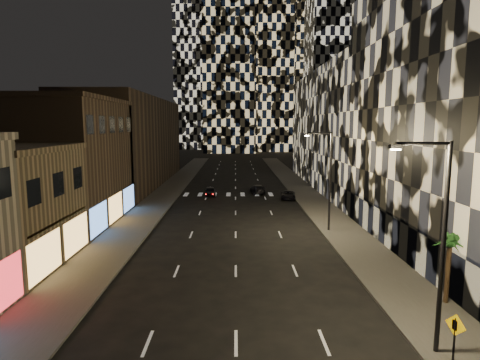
{
  "coord_description": "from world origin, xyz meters",
  "views": [
    {
      "loc": [
        -0.02,
        -5.96,
        9.79
      ],
      "look_at": [
        0.3,
        21.47,
        6.0
      ],
      "focal_mm": 30.0,
      "sensor_mm": 36.0,
      "label": 1
    }
  ],
  "objects_px": {
    "car_dark_rightlane": "(288,195)",
    "car_dark_midlane": "(210,191)",
    "palm_tree": "(450,246)",
    "streetlight_near": "(438,233)",
    "car_dark_oncoming": "(258,189)",
    "ped_sign": "(455,335)",
    "streetlight_far": "(328,174)"
  },
  "relations": [
    {
      "from": "streetlight_far",
      "to": "car_dark_midlane",
      "type": "relative_size",
      "value": 2.41
    },
    {
      "from": "car_dark_midlane",
      "to": "car_dark_oncoming",
      "type": "height_order",
      "value": "car_dark_midlane"
    },
    {
      "from": "streetlight_far",
      "to": "car_dark_oncoming",
      "type": "xyz_separation_m",
      "value": [
        -5.19,
        20.69,
        -4.72
      ]
    },
    {
      "from": "streetlight_far",
      "to": "ped_sign",
      "type": "relative_size",
      "value": 3.52
    },
    {
      "from": "streetlight_far",
      "to": "car_dark_midlane",
      "type": "xyz_separation_m",
      "value": [
        -11.85,
        18.72,
        -4.72
      ]
    },
    {
      "from": "streetlight_near",
      "to": "streetlight_far",
      "type": "xyz_separation_m",
      "value": [
        0.0,
        20.0,
        0.0
      ]
    },
    {
      "from": "streetlight_far",
      "to": "ped_sign",
      "type": "height_order",
      "value": "streetlight_far"
    },
    {
      "from": "car_dark_rightlane",
      "to": "palm_tree",
      "type": "height_order",
      "value": "palm_tree"
    },
    {
      "from": "car_dark_oncoming",
      "to": "car_dark_rightlane",
      "type": "height_order",
      "value": "car_dark_oncoming"
    },
    {
      "from": "car_dark_rightlane",
      "to": "car_dark_midlane",
      "type": "bearing_deg",
      "value": 174.23
    },
    {
      "from": "streetlight_near",
      "to": "ped_sign",
      "type": "bearing_deg",
      "value": -91.77
    },
    {
      "from": "streetlight_near",
      "to": "streetlight_far",
      "type": "bearing_deg",
      "value": 90.0
    },
    {
      "from": "car_dark_midlane",
      "to": "car_dark_rightlane",
      "type": "relative_size",
      "value": 0.94
    },
    {
      "from": "car_dark_oncoming",
      "to": "ped_sign",
      "type": "bearing_deg",
      "value": 89.57
    },
    {
      "from": "streetlight_near",
      "to": "palm_tree",
      "type": "height_order",
      "value": "streetlight_near"
    },
    {
      "from": "car_dark_rightlane",
      "to": "palm_tree",
      "type": "bearing_deg",
      "value": -74.89
    },
    {
      "from": "ped_sign",
      "to": "palm_tree",
      "type": "height_order",
      "value": "palm_tree"
    },
    {
      "from": "streetlight_near",
      "to": "car_dark_rightlane",
      "type": "height_order",
      "value": "streetlight_near"
    },
    {
      "from": "car_dark_rightlane",
      "to": "ped_sign",
      "type": "xyz_separation_m",
      "value": [
        1.3,
        -38.15,
        1.33
      ]
    },
    {
      "from": "ped_sign",
      "to": "car_dark_oncoming",
      "type": "bearing_deg",
      "value": 73.36
    },
    {
      "from": "car_dark_oncoming",
      "to": "ped_sign",
      "type": "xyz_separation_m",
      "value": [
        5.13,
        -42.51,
        1.25
      ]
    },
    {
      "from": "car_dark_oncoming",
      "to": "car_dark_rightlane",
      "type": "xyz_separation_m",
      "value": [
        3.83,
        -4.36,
        -0.08
      ]
    },
    {
      "from": "streetlight_far",
      "to": "streetlight_near",
      "type": "bearing_deg",
      "value": -90.0
    },
    {
      "from": "streetlight_far",
      "to": "car_dark_oncoming",
      "type": "relative_size",
      "value": 2.07
    },
    {
      "from": "streetlight_near",
      "to": "palm_tree",
      "type": "relative_size",
      "value": 2.33
    },
    {
      "from": "car_dark_rightlane",
      "to": "palm_tree",
      "type": "xyz_separation_m",
      "value": [
        4.5,
        -31.61,
        2.78
      ]
    },
    {
      "from": "streetlight_near",
      "to": "palm_tree",
      "type": "bearing_deg",
      "value": 56.32
    },
    {
      "from": "streetlight_far",
      "to": "car_dark_rightlane",
      "type": "height_order",
      "value": "streetlight_far"
    },
    {
      "from": "car_dark_midlane",
      "to": "ped_sign",
      "type": "distance_m",
      "value": 42.23
    },
    {
      "from": "palm_tree",
      "to": "car_dark_oncoming",
      "type": "bearing_deg",
      "value": 103.04
    },
    {
      "from": "streetlight_near",
      "to": "palm_tree",
      "type": "xyz_separation_m",
      "value": [
        3.15,
        4.72,
        -2.02
      ]
    },
    {
      "from": "car_dark_rightlane",
      "to": "ped_sign",
      "type": "height_order",
      "value": "ped_sign"
    }
  ]
}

